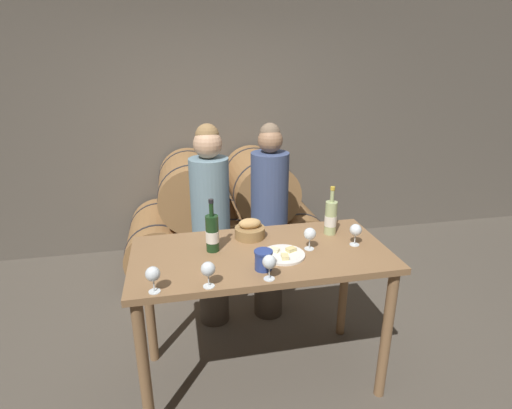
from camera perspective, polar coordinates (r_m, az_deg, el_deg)
The scene contains 16 objects.
ground_plane at distance 2.98m, azimuth 0.64°, elevation -23.16°, with size 10.00×10.00×0.00m, color #564F44.
stone_wall_back at distance 4.40m, azimuth -5.72°, elevation 14.25°, with size 10.00×0.12×3.20m.
barrel_stack at distance 4.09m, azimuth -4.29°, elevation -1.74°, with size 1.99×0.93×1.17m.
tasting_table at distance 2.49m, azimuth 0.71°, elevation -9.48°, with size 1.55×0.75×0.94m.
person_left at distance 3.07m, azimuth -6.44°, elevation -2.93°, with size 0.29×0.29×1.62m.
person_right at distance 3.14m, azimuth 1.90°, elevation -2.55°, with size 0.29×0.29×1.61m.
wine_bottle_red at distance 2.41m, azimuth -6.27°, elevation -4.09°, with size 0.08×0.08×0.33m.
wine_bottle_white at distance 2.67m, azimuth 10.62°, elevation -1.85°, with size 0.08×0.08×0.33m.
blue_crock at distance 2.21m, azimuth 1.07°, elevation -7.81°, with size 0.10×0.10×0.11m.
bread_basket at distance 2.60m, azimuth -0.89°, elevation -3.69°, with size 0.20×0.20×0.13m.
cheese_plate at distance 2.38m, azimuth 3.93°, elevation -7.12°, with size 0.26×0.26×0.04m.
wine_glass_far_left at distance 2.06m, azimuth -14.52°, elevation -9.66°, with size 0.08×0.08×0.14m.
wine_glass_left at distance 2.05m, azimuth -6.86°, elevation -9.21°, with size 0.08×0.08×0.14m.
wine_glass_center at distance 2.10m, azimuth 1.93°, elevation -8.28°, with size 0.08×0.08×0.14m.
wine_glass_right at distance 2.44m, azimuth 7.71°, elevation -4.24°, with size 0.08×0.08×0.14m.
wine_glass_far_right at distance 2.55m, azimuth 14.05°, elevation -3.61°, with size 0.08×0.08×0.14m.
Camera 1 is at (-0.47, -2.12, 2.04)m, focal length 28.00 mm.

